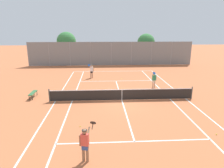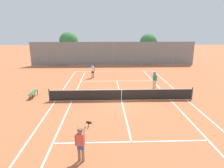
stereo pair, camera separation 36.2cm
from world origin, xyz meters
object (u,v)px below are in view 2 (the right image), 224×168
(player_far_left, at_px, (93,70))
(tree_behind_right, at_px, (148,43))
(loose_tennis_ball_0, at_px, (78,126))
(tennis_net, at_px, (122,94))
(player_near_side, at_px, (81,143))
(loose_tennis_ball_1, at_px, (123,78))
(tree_behind_left, at_px, (68,42))
(courtside_bench, at_px, (33,93))
(player_far_right, at_px, (155,79))
(loose_tennis_ball_3, at_px, (215,135))

(player_far_left, height_order, tree_behind_right, tree_behind_right)
(player_far_left, bearing_deg, loose_tennis_ball_0, -90.85)
(tennis_net, xyz_separation_m, player_near_side, (-2.46, -7.88, 0.42))
(loose_tennis_ball_1, xyz_separation_m, tree_behind_left, (-8.37, 11.88, 3.58))
(player_near_side, xyz_separation_m, courtside_bench, (-5.15, 8.97, -0.52))
(loose_tennis_ball_0, bearing_deg, player_near_side, -80.18)
(tennis_net, height_order, tree_behind_left, tree_behind_left)
(player_near_side, height_order, tree_behind_right, tree_behind_right)
(tennis_net, distance_m, player_far_right, 4.88)
(loose_tennis_ball_1, bearing_deg, player_far_left, 171.88)
(player_far_right, relative_size, loose_tennis_ball_1, 26.88)
(loose_tennis_ball_0, relative_size, tree_behind_right, 0.01)
(tennis_net, distance_m, loose_tennis_ball_3, 7.63)
(loose_tennis_ball_1, height_order, loose_tennis_ball_3, same)
(player_near_side, height_order, tree_behind_left, tree_behind_left)
(player_far_right, distance_m, tree_behind_right, 16.60)
(tree_behind_left, bearing_deg, loose_tennis_ball_1, -54.83)
(loose_tennis_ball_0, xyz_separation_m, loose_tennis_ball_3, (7.75, -1.40, 0.00))
(player_far_right, bearing_deg, courtside_bench, -168.77)
(tennis_net, distance_m, player_far_left, 8.57)
(player_near_side, bearing_deg, player_far_right, 61.69)
(player_near_side, distance_m, tree_behind_left, 27.92)
(loose_tennis_ball_3, height_order, courtside_bench, courtside_bench)
(player_near_side, relative_size, player_far_right, 1.00)
(loose_tennis_ball_1, bearing_deg, tree_behind_right, 65.43)
(tree_behind_left, bearing_deg, player_far_left, -67.32)
(loose_tennis_ball_3, height_order, tree_behind_right, tree_behind_right)
(tennis_net, relative_size, player_far_left, 6.76)
(player_far_right, xyz_separation_m, tree_behind_right, (2.67, 16.19, 2.49))
(tennis_net, xyz_separation_m, courtside_bench, (-7.62, 1.09, -0.10))
(loose_tennis_ball_1, bearing_deg, player_far_right, -56.72)
(tree_behind_left, distance_m, tree_behind_right, 13.84)
(player_far_left, height_order, loose_tennis_ball_1, player_far_left)
(player_far_left, distance_m, courtside_bench, 8.47)
(loose_tennis_ball_3, bearing_deg, player_far_left, 118.30)
(player_near_side, distance_m, loose_tennis_ball_1, 15.79)
(tennis_net, distance_m, loose_tennis_ball_0, 5.51)
(player_far_right, distance_m, courtside_bench, 11.41)
(player_near_side, distance_m, tree_behind_right, 28.83)
(loose_tennis_ball_1, xyz_separation_m, courtside_bench, (-8.39, -6.47, 0.38))
(player_near_side, distance_m, player_far_right, 12.70)
(loose_tennis_ball_3, bearing_deg, player_far_right, 97.09)
(tennis_net, bearing_deg, loose_tennis_ball_3, -51.72)
(player_near_side, height_order, player_far_right, same)
(courtside_bench, height_order, tree_behind_right, tree_behind_right)
(player_near_side, height_order, loose_tennis_ball_3, player_near_side)
(tree_behind_right, bearing_deg, player_near_side, -107.63)
(tennis_net, height_order, player_far_left, player_far_left)
(loose_tennis_ball_3, bearing_deg, tennis_net, 128.28)
(tennis_net, bearing_deg, tree_behind_left, 111.36)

